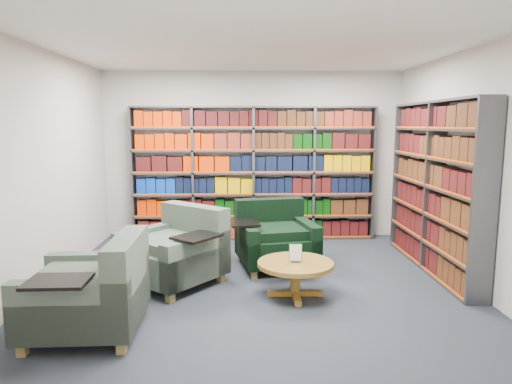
{
  "coord_description": "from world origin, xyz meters",
  "views": [
    {
      "loc": [
        -0.15,
        -5.24,
        1.91
      ],
      "look_at": [
        0.0,
        0.6,
        1.05
      ],
      "focal_mm": 32.0,
      "sensor_mm": 36.0,
      "label": 1
    }
  ],
  "objects_px": {
    "chair_teal_left": "(178,252)",
    "coffee_table": "(295,269)",
    "chair_green_right": "(274,240)",
    "chair_teal_front": "(96,295)"
  },
  "relations": [
    {
      "from": "chair_teal_left",
      "to": "coffee_table",
      "type": "xyz_separation_m",
      "value": [
        1.38,
        -0.53,
        -0.05
      ]
    },
    {
      "from": "coffee_table",
      "to": "chair_green_right",
      "type": "bearing_deg",
      "value": 97.9
    },
    {
      "from": "chair_green_right",
      "to": "chair_teal_front",
      "type": "height_order",
      "value": "chair_teal_front"
    },
    {
      "from": "chair_teal_left",
      "to": "chair_green_right",
      "type": "relative_size",
      "value": 1.14
    },
    {
      "from": "chair_teal_left",
      "to": "chair_teal_front",
      "type": "height_order",
      "value": "chair_teal_left"
    },
    {
      "from": "chair_green_right",
      "to": "coffee_table",
      "type": "bearing_deg",
      "value": -82.1
    },
    {
      "from": "chair_green_right",
      "to": "chair_teal_front",
      "type": "distance_m",
      "value": 2.69
    },
    {
      "from": "coffee_table",
      "to": "chair_teal_front",
      "type": "bearing_deg",
      "value": -156.22
    },
    {
      "from": "chair_green_right",
      "to": "coffee_table",
      "type": "distance_m",
      "value": 1.18
    },
    {
      "from": "chair_teal_left",
      "to": "chair_teal_front",
      "type": "xyz_separation_m",
      "value": [
        -0.56,
        -1.38,
        -0.0
      ]
    }
  ]
}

